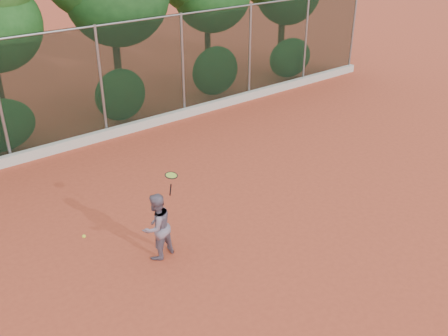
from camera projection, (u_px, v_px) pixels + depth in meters
ground at (252, 234)px, 11.08m from camera, size 80.00×80.00×0.00m
concrete_curb at (109, 133)px, 15.76m from camera, size 24.00×0.20×0.30m
tennis_player at (157, 226)px, 10.05m from camera, size 0.80×0.68×1.45m
chainlink_fence at (101, 80)px, 15.10m from camera, size 24.09×0.09×3.50m
tennis_racket at (171, 177)px, 9.71m from camera, size 0.34×0.34×0.51m
tennis_ball_in_flight at (84, 236)px, 8.58m from camera, size 0.06×0.06×0.06m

